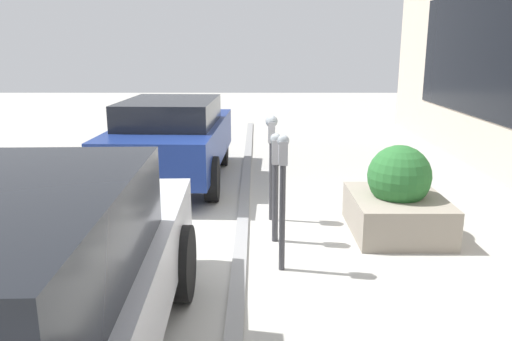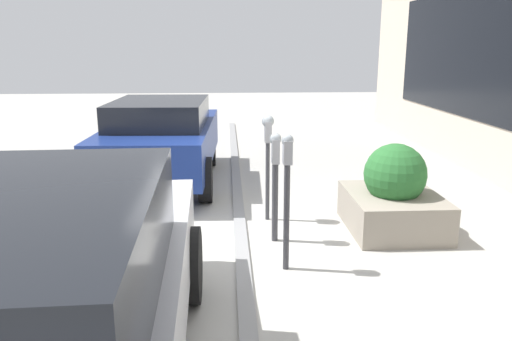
{
  "view_description": "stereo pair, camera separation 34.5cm",
  "coord_description": "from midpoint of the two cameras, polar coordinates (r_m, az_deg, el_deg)",
  "views": [
    {
      "loc": [
        -5.77,
        -0.11,
        2.36
      ],
      "look_at": [
        0.0,
        -0.1,
        0.91
      ],
      "focal_mm": 35.0,
      "sensor_mm": 36.0,
      "label": 1
    },
    {
      "loc": [
        -5.76,
        0.23,
        2.36
      ],
      "look_at": [
        0.0,
        -0.1,
        0.91
      ],
      "focal_mm": 35.0,
      "sensor_mm": 36.0,
      "label": 2
    }
  ],
  "objects": [
    {
      "name": "ground_plane",
      "position": [
        6.24,
        0.63,
        -8.16
      ],
      "size": [
        40.0,
        40.0,
        0.0
      ],
      "primitive_type": "plane",
      "color": "#ADAAA3"
    },
    {
      "name": "planter_box",
      "position": [
        6.69,
        17.31,
        -3.2
      ],
      "size": [
        1.38,
        1.15,
        1.15
      ],
      "color": "gray",
      "rests_on": "ground_plane"
    },
    {
      "name": "parked_car_front",
      "position": [
        3.47,
        -23.81,
        -13.46
      ],
      "size": [
        4.84,
        1.94,
        1.57
      ],
      "rotation": [
        0.0,
        0.0,
        0.03
      ],
      "color": "#B7B7BC",
      "rests_on": "ground_plane"
    },
    {
      "name": "parking_meter_middle",
      "position": [
        6.71,
        3.25,
        3.23
      ],
      "size": [
        0.19,
        0.16,
        1.46
      ],
      "color": "#38383D",
      "rests_on": "ground_plane"
    },
    {
      "name": "parked_car_middle",
      "position": [
        8.87,
        -8.44,
        3.75
      ],
      "size": [
        3.99,
        1.87,
        1.47
      ],
      "rotation": [
        0.0,
        0.0,
        -0.04
      ],
      "color": "navy",
      "rests_on": "ground_plane"
    },
    {
      "name": "parking_meter_second",
      "position": [
        6.0,
        3.88,
        -0.24
      ],
      "size": [
        0.16,
        0.14,
        1.36
      ],
      "color": "#38383D",
      "rests_on": "ground_plane"
    },
    {
      "name": "parking_meter_nearest",
      "position": [
        5.2,
        4.97,
        -1.44
      ],
      "size": [
        0.15,
        0.12,
        1.48
      ],
      "color": "#38383D",
      "rests_on": "ground_plane"
    },
    {
      "name": "curb_strip",
      "position": [
        6.23,
        -0.12,
        -7.99
      ],
      "size": [
        19.0,
        0.16,
        0.04
      ],
      "color": "gray",
      "rests_on": "ground_plane"
    }
  ]
}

